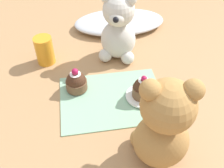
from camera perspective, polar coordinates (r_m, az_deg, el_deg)
The scene contains 9 objects.
ground_plane at distance 0.71m, azimuth 0.00°, elevation -3.26°, with size 4.00×4.00×0.00m, color tan.
knitted_placemat at distance 0.71m, azimuth 0.00°, elevation -3.10°, with size 0.28×0.21×0.01m, color #8EBC99.
tulle_cloth at distance 1.00m, azimuth 1.61°, elevation 13.39°, with size 0.33×0.18×0.04m, color silver.
teddy_bear_cream at distance 0.80m, azimuth 1.36°, elevation 11.86°, with size 0.13×0.13×0.21m.
teddy_bear_tan at distance 0.53m, azimuth 11.13°, elevation -8.89°, with size 0.13×0.13×0.23m.
cupcake_near_cream_bear at distance 0.73m, azimuth -7.79°, elevation 0.42°, with size 0.06×0.06×0.07m.
saucer_plate at distance 0.71m, azimuth 6.55°, elevation -2.60°, with size 0.09×0.09×0.01m, color white.
cupcake_near_tan_bear at distance 0.70m, azimuth 6.73°, elevation -1.01°, with size 0.06×0.06×0.07m.
juice_glass at distance 0.83m, azimuth -14.48°, elevation 7.12°, with size 0.06×0.06×0.09m, color orange.
Camera 1 is at (-0.08, -0.48, 0.52)m, focal length 42.00 mm.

